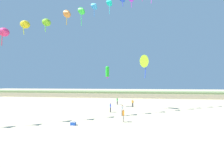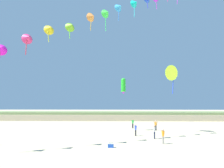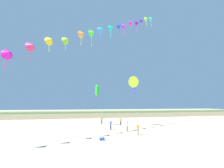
{
  "view_description": "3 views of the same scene",
  "coord_description": "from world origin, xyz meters",
  "px_view_note": "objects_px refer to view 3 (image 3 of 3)",
  "views": [
    {
      "loc": [
        5.98,
        -12.55,
        4.67
      ],
      "look_at": [
        3.02,
        8.23,
        4.64
      ],
      "focal_mm": 24.0,
      "sensor_mm": 36.0,
      "label": 1
    },
    {
      "loc": [
        0.1,
        -20.06,
        4.43
      ],
      "look_at": [
        -0.85,
        11.84,
        6.89
      ],
      "focal_mm": 38.0,
      "sensor_mm": 36.0,
      "label": 2
    },
    {
      "loc": [
        -4.69,
        -17.75,
        4.35
      ],
      "look_at": [
        2.1,
        10.0,
        7.62
      ],
      "focal_mm": 28.0,
      "sensor_mm": 36.0,
      "label": 3
    }
  ],
  "objects_px": {
    "person_far_right": "(111,124)",
    "large_kite_mid_trail": "(134,82)",
    "person_near_right": "(138,129)",
    "person_near_left": "(127,125)",
    "person_mid_center": "(121,121)",
    "large_kite_low_lead": "(97,90)",
    "person_far_left": "(102,120)",
    "beach_cooler": "(102,139)"
  },
  "relations": [
    {
      "from": "person_mid_center",
      "to": "large_kite_low_lead",
      "type": "distance_m",
      "value": 8.03
    },
    {
      "from": "person_mid_center",
      "to": "large_kite_low_lead",
      "type": "bearing_deg",
      "value": -174.85
    },
    {
      "from": "person_mid_center",
      "to": "beach_cooler",
      "type": "bearing_deg",
      "value": -114.81
    },
    {
      "from": "person_near_right",
      "to": "person_far_left",
      "type": "relative_size",
      "value": 1.01
    },
    {
      "from": "person_near_left",
      "to": "person_mid_center",
      "type": "xyz_separation_m",
      "value": [
        1.46,
        8.52,
        -0.05
      ]
    },
    {
      "from": "person_near_left",
      "to": "person_mid_center",
      "type": "bearing_deg",
      "value": 80.26
    },
    {
      "from": "person_near_left",
      "to": "person_far_left",
      "type": "height_order",
      "value": "person_near_left"
    },
    {
      "from": "person_mid_center",
      "to": "person_far_left",
      "type": "distance_m",
      "value": 4.62
    },
    {
      "from": "person_near_left",
      "to": "person_far_right",
      "type": "distance_m",
      "value": 3.19
    },
    {
      "from": "person_near_right",
      "to": "beach_cooler",
      "type": "height_order",
      "value": "person_near_right"
    },
    {
      "from": "person_far_right",
      "to": "large_kite_low_lead",
      "type": "xyz_separation_m",
      "value": [
        -1.5,
        5.68,
        6.2
      ]
    },
    {
      "from": "person_near_left",
      "to": "person_mid_center",
      "type": "height_order",
      "value": "person_near_left"
    },
    {
      "from": "person_far_left",
      "to": "beach_cooler",
      "type": "distance_m",
      "value": 17.63
    },
    {
      "from": "person_near_left",
      "to": "person_mid_center",
      "type": "distance_m",
      "value": 8.65
    },
    {
      "from": "person_near_left",
      "to": "person_far_right",
      "type": "bearing_deg",
      "value": 131.53
    },
    {
      "from": "person_far_right",
      "to": "large_kite_mid_trail",
      "type": "relative_size",
      "value": 0.35
    },
    {
      "from": "person_near_right",
      "to": "person_near_left",
      "type": "bearing_deg",
      "value": 96.24
    },
    {
      "from": "person_near_left",
      "to": "beach_cooler",
      "type": "xyz_separation_m",
      "value": [
        -5.12,
        -5.72,
        -0.73
      ]
    },
    {
      "from": "large_kite_mid_trail",
      "to": "beach_cooler",
      "type": "bearing_deg",
      "value": -126.26
    },
    {
      "from": "person_near_right",
      "to": "large_kite_low_lead",
      "type": "height_order",
      "value": "large_kite_low_lead"
    },
    {
      "from": "person_near_left",
      "to": "large_kite_mid_trail",
      "type": "distance_m",
      "value": 10.93
    },
    {
      "from": "large_kite_low_lead",
      "to": "large_kite_mid_trail",
      "type": "distance_m",
      "value": 7.82
    },
    {
      "from": "person_mid_center",
      "to": "large_kite_mid_trail",
      "type": "relative_size",
      "value": 0.35
    },
    {
      "from": "person_near_left",
      "to": "person_far_left",
      "type": "xyz_separation_m",
      "value": [
        -1.97,
        11.62,
        -0.04
      ]
    },
    {
      "from": "person_near_right",
      "to": "beach_cooler",
      "type": "relative_size",
      "value": 2.75
    },
    {
      "from": "person_near_right",
      "to": "beach_cooler",
      "type": "distance_m",
      "value": 5.96
    },
    {
      "from": "large_kite_mid_trail",
      "to": "person_far_right",
      "type": "bearing_deg",
      "value": -145.43
    },
    {
      "from": "person_near_left",
      "to": "person_near_right",
      "type": "height_order",
      "value": "person_near_left"
    },
    {
      "from": "person_mid_center",
      "to": "large_kite_mid_trail",
      "type": "bearing_deg",
      "value": -40.61
    },
    {
      "from": "person_near_right",
      "to": "large_kite_low_lead",
      "type": "bearing_deg",
      "value": 109.02
    },
    {
      "from": "person_near_right",
      "to": "large_kite_mid_trail",
      "type": "height_order",
      "value": "large_kite_mid_trail"
    },
    {
      "from": "large_kite_low_lead",
      "to": "large_kite_mid_trail",
      "type": "relative_size",
      "value": 0.58
    },
    {
      "from": "large_kite_low_lead",
      "to": "beach_cooler",
      "type": "height_order",
      "value": "large_kite_low_lead"
    },
    {
      "from": "person_mid_center",
      "to": "large_kite_low_lead",
      "type": "height_order",
      "value": "large_kite_low_lead"
    },
    {
      "from": "person_near_right",
      "to": "large_kite_low_lead",
      "type": "distance_m",
      "value": 13.76
    },
    {
      "from": "person_far_right",
      "to": "large_kite_mid_trail",
      "type": "height_order",
      "value": "large_kite_mid_trail"
    },
    {
      "from": "person_mid_center",
      "to": "person_far_right",
      "type": "distance_m",
      "value": 7.1
    },
    {
      "from": "person_near_right",
      "to": "large_kite_low_lead",
      "type": "relative_size",
      "value": 0.63
    },
    {
      "from": "person_near_left",
      "to": "person_far_left",
      "type": "bearing_deg",
      "value": 99.62
    },
    {
      "from": "large_kite_low_lead",
      "to": "person_far_right",
      "type": "bearing_deg",
      "value": -75.18
    },
    {
      "from": "person_far_right",
      "to": "large_kite_mid_trail",
      "type": "distance_m",
      "value": 10.76
    },
    {
      "from": "person_mid_center",
      "to": "person_far_right",
      "type": "xyz_separation_m",
      "value": [
        -3.58,
        -6.13,
        -0.0
      ]
    }
  ]
}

